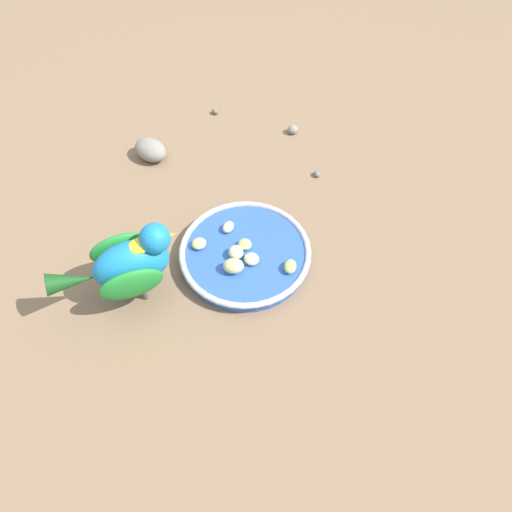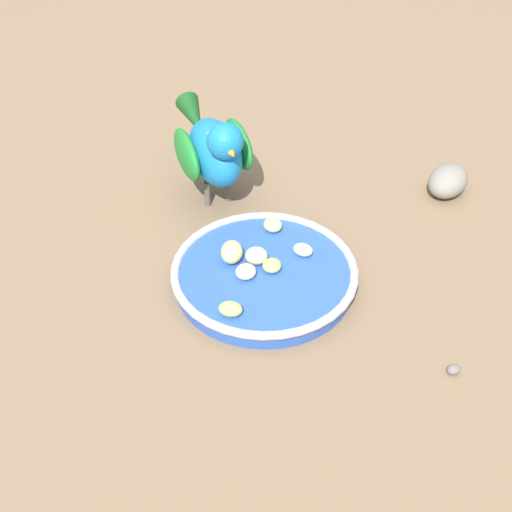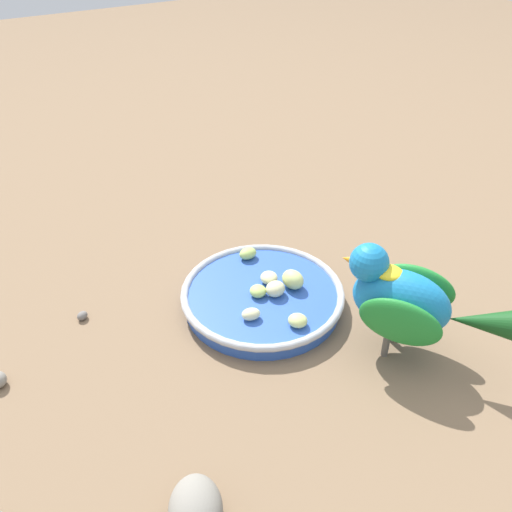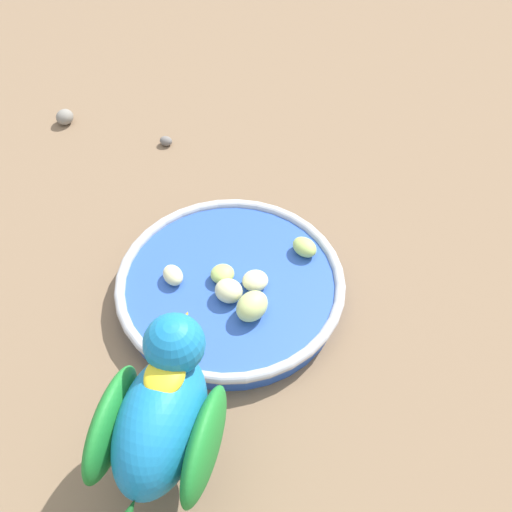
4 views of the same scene
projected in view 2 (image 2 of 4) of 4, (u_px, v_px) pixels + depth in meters
The scene contains 12 objects.
ground_plane at pixel (251, 291), 0.92m from camera, with size 4.00×4.00×0.00m, color #7A6047.
feeding_bowl at pixel (264, 275), 0.92m from camera, with size 0.24×0.24×0.03m.
apple_piece_0 at pixel (246, 270), 0.91m from camera, with size 0.03×0.03×0.02m, color beige.
apple_piece_1 at pixel (257, 256), 0.92m from camera, with size 0.03×0.03×0.02m, color beige.
apple_piece_2 at pixel (232, 252), 0.93m from camera, with size 0.04×0.03×0.03m, color #C6D17A.
apple_piece_3 at pixel (273, 225), 0.98m from camera, with size 0.03×0.02×0.02m, color #C6D17A.
apple_piece_4 at pixel (303, 250), 0.94m from camera, with size 0.03×0.02×0.02m, color beige.
apple_piece_5 at pixel (231, 309), 0.85m from camera, with size 0.03×0.02×0.02m, color #B2CC66.
apple_piece_6 at pixel (272, 266), 0.91m from camera, with size 0.02×0.02×0.02m, color #B2CC66.
parrot at pixel (214, 148), 1.02m from camera, with size 0.15×0.19×0.15m.
rock_large at pixel (448, 181), 1.07m from camera, with size 0.07×0.05×0.04m, color gray.
pebble_1 at pixel (454, 370), 0.82m from camera, with size 0.02×0.01×0.01m, color slate.
Camera 2 is at (0.16, -0.66, 0.63)m, focal length 51.75 mm.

